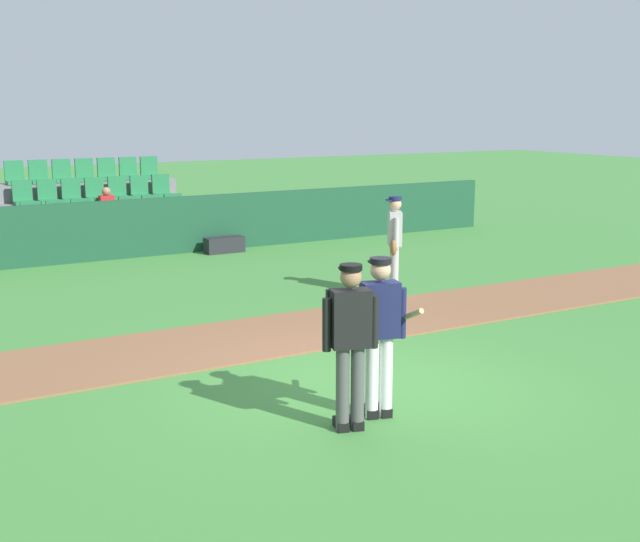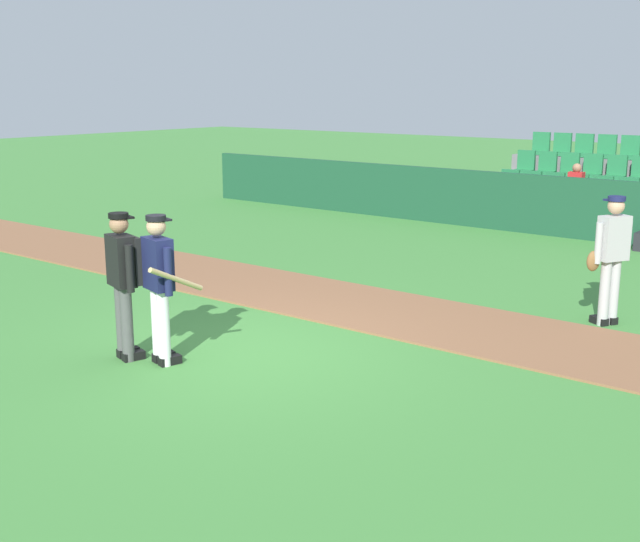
# 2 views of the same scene
# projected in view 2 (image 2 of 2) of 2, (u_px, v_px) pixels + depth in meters

# --- Properties ---
(ground_plane) EXTENTS (80.00, 80.00, 0.00)m
(ground_plane) POSITION_uv_depth(u_px,v_px,m) (240.00, 351.00, 9.90)
(ground_plane) COLOR #42843A
(infield_dirt_path) EXTENTS (28.00, 2.08, 0.03)m
(infield_dirt_path) POSITION_uv_depth(u_px,v_px,m) (362.00, 306.00, 11.89)
(infield_dirt_path) COLOR brown
(infield_dirt_path) RESTS_ON ground
(dugout_fence) EXTENTS (20.00, 0.16, 1.29)m
(dugout_fence) POSITION_uv_depth(u_px,v_px,m) (558.00, 207.00, 17.36)
(dugout_fence) COLOR #19472D
(dugout_fence) RESTS_ON ground
(stadium_bleachers) EXTENTS (4.45, 2.95, 2.05)m
(stadium_bleachers) POSITION_uv_depth(u_px,v_px,m) (589.00, 199.00, 18.81)
(stadium_bleachers) COLOR slate
(stadium_bleachers) RESTS_ON ground
(batter_navy_jersey) EXTENTS (0.60, 0.80, 1.76)m
(batter_navy_jersey) POSITION_uv_depth(u_px,v_px,m) (159.00, 283.00, 9.26)
(batter_navy_jersey) COLOR white
(batter_navy_jersey) RESTS_ON ground
(umpire_home_plate) EXTENTS (0.57, 0.39, 1.76)m
(umpire_home_plate) POSITION_uv_depth(u_px,v_px,m) (124.00, 277.00, 9.42)
(umpire_home_plate) COLOR #4C4C4C
(umpire_home_plate) RESTS_ON ground
(runner_grey_jersey) EXTENTS (0.47, 0.59, 1.76)m
(runner_grey_jersey) POSITION_uv_depth(u_px,v_px,m) (611.00, 256.00, 10.81)
(runner_grey_jersey) COLOR #B2B2B2
(runner_grey_jersey) RESTS_ON ground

